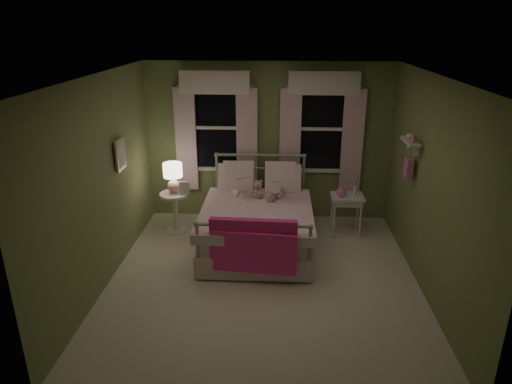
# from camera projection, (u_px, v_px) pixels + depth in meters

# --- Properties ---
(room_shell) EXTENTS (4.20, 4.20, 4.20)m
(room_shell) POSITION_uv_depth(u_px,v_px,m) (264.00, 186.00, 5.52)
(room_shell) COLOR silver
(room_shell) RESTS_ON ground
(bed) EXTENTS (1.58, 2.04, 1.18)m
(bed) POSITION_uv_depth(u_px,v_px,m) (257.00, 223.00, 6.73)
(bed) COLOR white
(bed) RESTS_ON ground
(pink_throw) EXTENTS (1.10, 0.21, 0.71)m
(pink_throw) POSITION_uv_depth(u_px,v_px,m) (253.00, 240.00, 5.69)
(pink_throw) COLOR #D4297A
(pink_throw) RESTS_ON bed
(child_left) EXTENTS (0.31, 0.26, 0.71)m
(child_left) POSITION_uv_depth(u_px,v_px,m) (240.00, 178.00, 6.95)
(child_left) COLOR #F7D1DD
(child_left) RESTS_ON bed
(child_right) EXTENTS (0.40, 0.36, 0.69)m
(child_right) POSITION_uv_depth(u_px,v_px,m) (277.00, 180.00, 6.92)
(child_right) COLOR #F7D1DD
(child_right) RESTS_ON bed
(book_left) EXTENTS (0.23, 0.18, 0.26)m
(book_left) POSITION_uv_depth(u_px,v_px,m) (239.00, 182.00, 6.70)
(book_left) COLOR beige
(book_left) RESTS_ON child_left
(book_right) EXTENTS (0.22, 0.18, 0.26)m
(book_right) POSITION_uv_depth(u_px,v_px,m) (277.00, 185.00, 6.69)
(book_right) COLOR beige
(book_right) RESTS_ON child_right
(teddy_bear) EXTENTS (0.23, 0.18, 0.31)m
(teddy_bear) POSITION_uv_depth(u_px,v_px,m) (258.00, 191.00, 6.83)
(teddy_bear) COLOR tan
(teddy_bear) RESTS_ON bed
(nightstand_left) EXTENTS (0.46, 0.46, 0.65)m
(nightstand_left) POSITION_uv_depth(u_px,v_px,m) (175.00, 207.00, 7.22)
(nightstand_left) COLOR white
(nightstand_left) RESTS_ON ground
(table_lamp) EXTENTS (0.29, 0.29, 0.47)m
(table_lamp) POSITION_uv_depth(u_px,v_px,m) (173.00, 175.00, 7.03)
(table_lamp) COLOR pink
(table_lamp) RESTS_ON nightstand_left
(book_nightstand) EXTENTS (0.17, 0.23, 0.02)m
(book_nightstand) POSITION_uv_depth(u_px,v_px,m) (179.00, 195.00, 7.05)
(book_nightstand) COLOR beige
(book_nightstand) RESTS_ON nightstand_left
(nightstand_right) EXTENTS (0.50, 0.40, 0.64)m
(nightstand_right) POSITION_uv_depth(u_px,v_px,m) (347.00, 202.00, 7.07)
(nightstand_right) COLOR white
(nightstand_right) RESTS_ON ground
(pink_toy) EXTENTS (0.14, 0.18, 0.14)m
(pink_toy) POSITION_uv_depth(u_px,v_px,m) (341.00, 192.00, 7.01)
(pink_toy) COLOR pink
(pink_toy) RESTS_ON nightstand_right
(bud_vase) EXTENTS (0.06, 0.06, 0.28)m
(bud_vase) POSITION_uv_depth(u_px,v_px,m) (355.00, 186.00, 7.03)
(bud_vase) COLOR white
(bud_vase) RESTS_ON nightstand_right
(window_left) EXTENTS (1.34, 0.13, 1.96)m
(window_left) POSITION_uv_depth(u_px,v_px,m) (216.00, 124.00, 7.35)
(window_left) COLOR black
(window_left) RESTS_ON room_shell
(window_right) EXTENTS (1.34, 0.13, 1.96)m
(window_right) POSITION_uv_depth(u_px,v_px,m) (322.00, 125.00, 7.26)
(window_right) COLOR black
(window_right) RESTS_ON room_shell
(wall_shelf) EXTENTS (0.15, 0.50, 0.60)m
(wall_shelf) POSITION_uv_depth(u_px,v_px,m) (410.00, 155.00, 6.01)
(wall_shelf) COLOR white
(wall_shelf) RESTS_ON room_shell
(framed_picture) EXTENTS (0.03, 0.32, 0.42)m
(framed_picture) POSITION_uv_depth(u_px,v_px,m) (121.00, 154.00, 6.11)
(framed_picture) COLOR beige
(framed_picture) RESTS_ON room_shell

